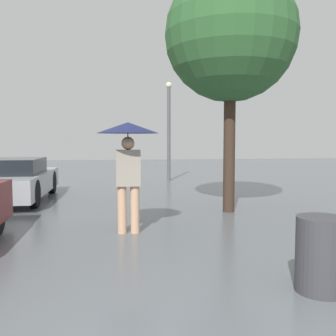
{
  "coord_description": "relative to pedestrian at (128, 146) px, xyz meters",
  "views": [
    {
      "loc": [
        -0.49,
        -1.87,
        1.61
      ],
      "look_at": [
        0.44,
        4.57,
        1.13
      ],
      "focal_mm": 40.0,
      "sensor_mm": 36.0,
      "label": 1
    }
  ],
  "objects": [
    {
      "name": "tree",
      "position": [
        2.32,
        1.66,
        2.38
      ],
      "size": [
        2.9,
        2.9,
        5.37
      ],
      "color": "#38281E",
      "rests_on": "ground_plane"
    },
    {
      "name": "parked_car_farthest",
      "position": [
        -2.89,
        4.04,
        -0.96
      ],
      "size": [
        1.69,
        4.16,
        1.14
      ],
      "color": "#9EA3A8",
      "rests_on": "ground_plane"
    },
    {
      "name": "street_lamp",
      "position": [
        1.94,
        8.37,
        0.69
      ],
      "size": [
        0.25,
        0.25,
        3.92
      ],
      "color": "#515456",
      "rests_on": "ground_plane"
    },
    {
      "name": "trash_bin",
      "position": [
        1.93,
        -2.83,
        -1.11
      ],
      "size": [
        0.53,
        0.53,
        0.8
      ],
      "color": "#38383D",
      "rests_on": "ground_plane"
    },
    {
      "name": "pedestrian",
      "position": [
        0.0,
        0.0,
        0.0
      ],
      "size": [
        1.06,
        1.06,
        1.92
      ],
      "color": "tan",
      "rests_on": "ground_plane"
    }
  ]
}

